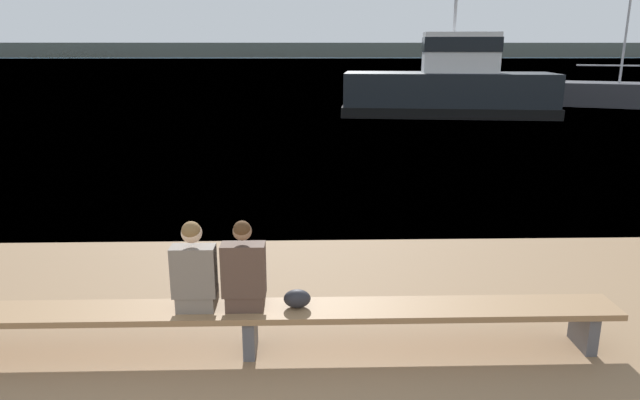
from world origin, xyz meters
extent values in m
plane|color=teal|center=(0.00, 126.43, 0.00)|extent=(240.00, 240.00, 0.00)
cube|color=#4C4C42|center=(0.00, 181.59, 2.13)|extent=(600.00, 12.00, 4.26)
cube|color=#8E6B47|center=(0.37, 2.88, 0.46)|extent=(7.69, 0.52, 0.07)
cube|color=#515156|center=(3.91, 2.88, 0.21)|extent=(0.12, 0.44, 0.42)
cube|color=#515156|center=(0.37, 2.88, 0.21)|extent=(0.12, 0.44, 0.42)
cube|color=#70665B|center=(-0.18, 2.97, 0.57)|extent=(0.39, 0.41, 0.17)
cube|color=#70665B|center=(-0.18, 2.86, 0.92)|extent=(0.44, 0.22, 0.53)
sphere|color=beige|center=(-0.18, 2.86, 1.33)|extent=(0.21, 0.21, 0.21)
sphere|color=brown|center=(-0.18, 2.85, 1.35)|extent=(0.19, 0.19, 0.19)
cube|color=#4C382D|center=(0.32, 2.97, 0.57)|extent=(0.39, 0.41, 0.17)
cube|color=#4C382D|center=(0.32, 2.86, 0.93)|extent=(0.44, 0.22, 0.55)
sphere|color=#846047|center=(0.32, 2.86, 1.34)|extent=(0.19, 0.19, 0.19)
sphere|color=#472D19|center=(0.32, 2.85, 1.36)|extent=(0.17, 0.17, 0.17)
ellipsoid|color=#232328|center=(0.86, 2.90, 0.59)|extent=(0.28, 0.18, 0.19)
cube|color=black|center=(7.58, 24.01, 0.98)|extent=(9.79, 4.33, 1.96)
cube|color=black|center=(7.58, 24.01, 0.23)|extent=(9.99, 4.48, 0.47)
cube|color=silver|center=(8.05, 23.95, 2.85)|extent=(3.53, 2.29, 1.78)
cube|color=black|center=(8.05, 23.95, 3.20)|extent=(3.60, 2.36, 0.64)
cylinder|color=#B2B2B7|center=(7.72, 23.99, 4.77)|extent=(0.14, 0.14, 2.06)
cube|color=#333338|center=(18.23, 27.80, 0.62)|extent=(10.05, 6.52, 1.24)
cylinder|color=#B7B7BC|center=(17.79, 28.00, 5.01)|extent=(0.12, 0.12, 7.54)
cylinder|color=#B7B7BC|center=(17.79, 28.00, 2.14)|extent=(4.05, 1.88, 0.08)
camera|label=1|loc=(0.95, -2.54, 3.11)|focal=32.00mm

